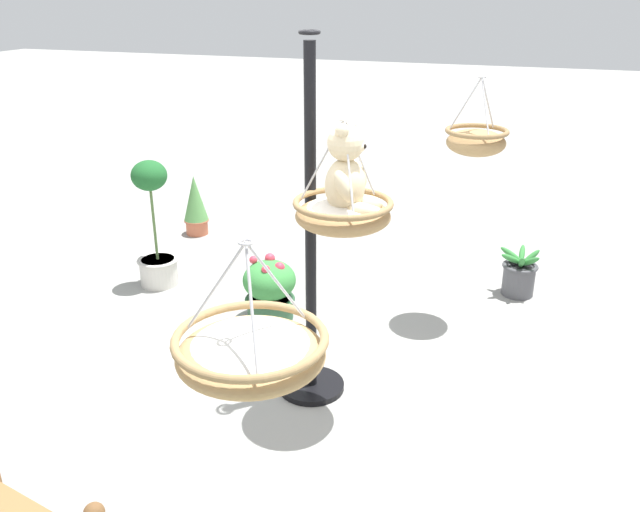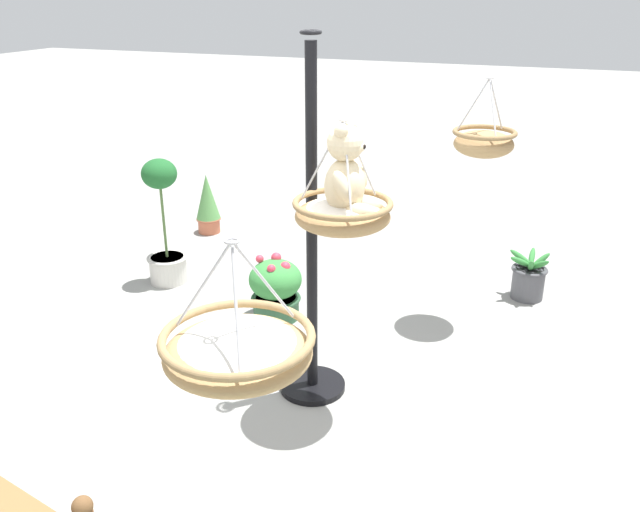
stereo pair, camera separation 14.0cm
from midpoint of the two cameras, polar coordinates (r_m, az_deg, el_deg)
ground_plane at (r=4.43m, az=-0.21°, el=-12.35°), size 40.00×40.00×0.00m
display_pole_central at (r=4.19m, az=0.27°, el=-3.40°), size 0.44×0.44×2.30m
hanging_basket_with_teddy at (r=3.74m, az=3.05°, el=3.71°), size 0.57×0.57×0.64m
teddy_bear at (r=3.67m, az=3.49°, el=7.00°), size 0.36×0.33×0.52m
hanging_basket_left_high at (r=5.04m, az=14.81°, el=9.54°), size 0.46×0.46×0.58m
hanging_basket_right_low at (r=2.63m, az=-5.61°, el=-8.06°), size 0.62×0.62×0.56m
potted_plant_flowering_red at (r=6.00m, az=-12.69°, el=2.30°), size 0.37×0.37×1.15m
potted_plant_conical_shrub at (r=5.32m, az=-3.12°, el=-2.81°), size 0.43×0.43×0.54m
potted_plant_trailing_ivy at (r=5.97m, az=18.27°, el=-1.87°), size 0.38×0.37×0.43m
potted_plant_broad_leaf at (r=7.24m, az=-9.17°, el=4.47°), size 0.27×0.27×0.65m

